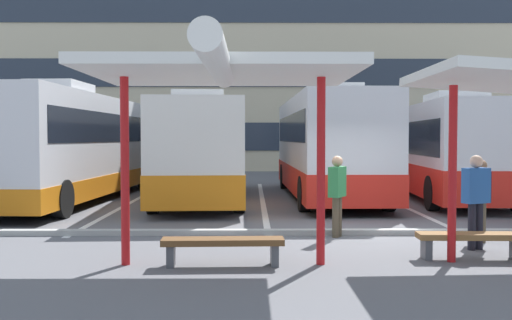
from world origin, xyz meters
name	(u,v)px	position (x,y,z in m)	size (l,w,h in m)	color
ground_plane	(367,234)	(0.00, 0.00, 0.00)	(160.00, 160.00, 0.00)	slate
terminal_building	(286,30)	(0.03, 29.77, 9.79)	(39.32, 12.79, 22.31)	beige
coach_bus_0	(78,147)	(-8.24, 6.98, 1.78)	(3.08, 12.16, 3.77)	silver
coach_bus_1	(200,152)	(-4.18, 6.97, 1.59)	(3.13, 10.35, 3.49)	silver
coach_bus_2	(327,148)	(0.12, 7.61, 1.73)	(2.84, 10.71, 3.75)	silver
coach_bus_3	(444,152)	(4.11, 7.41, 1.60)	(3.33, 10.29, 3.50)	silver
lane_stripe_0	(4,201)	(-10.57, 6.59, 0.00)	(0.16, 14.00, 0.01)	white
lane_stripe_1	(133,201)	(-6.34, 6.59, 0.00)	(0.16, 14.00, 0.01)	white
lane_stripe_2	(263,201)	(-2.11, 6.59, 0.00)	(0.16, 14.00, 0.01)	white
lane_stripe_3	(391,201)	(2.11, 6.59, 0.00)	(0.16, 14.00, 0.01)	white
waiting_shelter_0	(222,74)	(-2.94, -3.24, 3.07)	(4.19, 5.33, 3.29)	red
bench_0	(223,245)	(-2.94, -3.06, 0.34)	(1.99, 0.49, 0.45)	brown
bench_1	(472,239)	(1.28, -2.58, 0.34)	(1.84, 0.47, 0.45)	brown
platform_kerb	(367,232)	(0.00, -0.08, 0.06)	(44.00, 0.24, 0.12)	#ADADA8
waiting_passenger_0	(476,195)	(1.67, -1.73, 1.03)	(0.55, 0.40, 1.75)	black
waiting_passenger_1	(337,190)	(-0.68, -0.31, 0.99)	(0.44, 0.54, 1.70)	brown
waiting_passenger_2	(481,195)	(2.09, -0.92, 0.94)	(0.22, 0.47, 1.64)	brown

